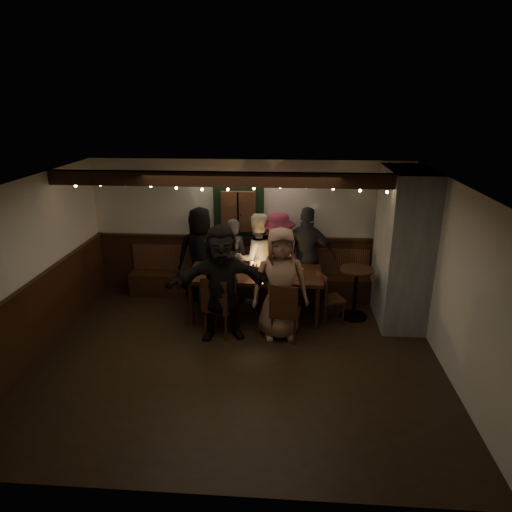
# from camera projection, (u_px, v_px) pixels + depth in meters

# --- Properties ---
(room) EXTENTS (6.02, 5.01, 2.62)m
(room) POSITION_uv_depth(u_px,v_px,m) (307.00, 259.00, 7.72)
(room) COLOR black
(room) RESTS_ON ground
(dining_table) EXTENTS (2.29, 0.98, 0.99)m
(dining_table) POSITION_uv_depth(u_px,v_px,m) (255.00, 276.00, 7.86)
(dining_table) COLOR black
(dining_table) RESTS_ON ground
(chair_near_left) EXTENTS (0.58, 0.58, 1.01)m
(chair_near_left) POSITION_uv_depth(u_px,v_px,m) (218.00, 304.00, 7.24)
(chair_near_left) COLOR black
(chair_near_left) RESTS_ON ground
(chair_near_right) EXTENTS (0.51, 0.51, 0.98)m
(chair_near_right) POSITION_uv_depth(u_px,v_px,m) (285.00, 309.00, 7.10)
(chair_near_right) COLOR black
(chair_near_right) RESTS_ON ground
(chair_end) EXTENTS (0.52, 0.52, 0.89)m
(chair_end) POSITION_uv_depth(u_px,v_px,m) (327.00, 295.00, 7.72)
(chair_end) COLOR black
(chair_end) RESTS_ON ground
(high_top) EXTENTS (0.57, 0.57, 0.91)m
(high_top) POSITION_uv_depth(u_px,v_px,m) (356.00, 287.00, 7.87)
(high_top) COLOR black
(high_top) RESTS_ON ground
(person_a) EXTENTS (1.00, 0.80, 1.78)m
(person_a) POSITION_uv_depth(u_px,v_px,m) (201.00, 254.00, 8.54)
(person_a) COLOR black
(person_a) RESTS_ON ground
(person_b) EXTENTS (0.67, 0.55, 1.58)m
(person_b) POSITION_uv_depth(u_px,v_px,m) (234.00, 259.00, 8.56)
(person_b) COLOR #2F2E34
(person_b) RESTS_ON ground
(person_c) EXTENTS (1.00, 0.89, 1.71)m
(person_c) POSITION_uv_depth(u_px,v_px,m) (257.00, 258.00, 8.42)
(person_c) COLOR beige
(person_c) RESTS_ON ground
(person_d) EXTENTS (1.22, 0.85, 1.72)m
(person_d) POSITION_uv_depth(u_px,v_px,m) (277.00, 258.00, 8.44)
(person_d) COLOR maroon
(person_d) RESTS_ON ground
(person_e) EXTENTS (1.13, 0.66, 1.81)m
(person_e) POSITION_uv_depth(u_px,v_px,m) (307.00, 255.00, 8.43)
(person_e) COLOR #28292F
(person_e) RESTS_ON ground
(person_f) EXTENTS (1.80, 0.85, 1.86)m
(person_f) POSITION_uv_depth(u_px,v_px,m) (222.00, 283.00, 7.12)
(person_f) COLOR black
(person_f) RESTS_ON ground
(person_g) EXTENTS (0.97, 0.72, 1.82)m
(person_g) POSITION_uv_depth(u_px,v_px,m) (280.00, 284.00, 7.13)
(person_g) COLOR #92694F
(person_g) RESTS_ON ground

